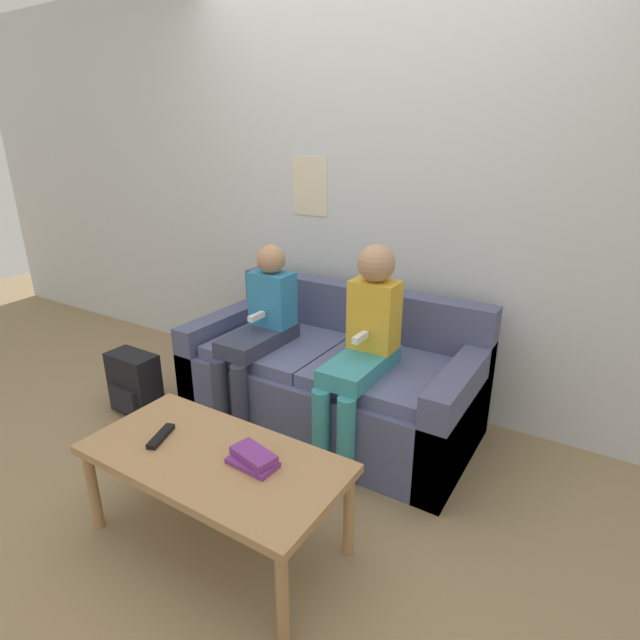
{
  "coord_description": "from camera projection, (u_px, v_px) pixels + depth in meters",
  "views": [
    {
      "loc": [
        1.32,
        -1.73,
        1.6
      ],
      "look_at": [
        0.0,
        0.39,
        0.69
      ],
      "focal_mm": 28.0,
      "sensor_mm": 36.0,
      "label": 1
    }
  ],
  "objects": [
    {
      "name": "wall_back",
      "position": [
        377.0,
        192.0,
        2.95
      ],
      "size": [
        8.0,
        0.07,
        2.6
      ],
      "color": "silver",
      "rests_on": "ground_plane"
    },
    {
      "name": "person_right",
      "position": [
        363.0,
        343.0,
        2.49
      ],
      "size": [
        0.24,
        0.56,
        1.11
      ],
      "color": "teal",
      "rests_on": "ground_plane"
    },
    {
      "name": "ground_plane",
      "position": [
        281.0,
        466.0,
        2.58
      ],
      "size": [
        10.0,
        10.0,
        0.0
      ],
      "primitive_type": "plane",
      "color": "#937A56"
    },
    {
      "name": "tv_remote",
      "position": [
        161.0,
        436.0,
        2.08
      ],
      "size": [
        0.09,
        0.17,
        0.02
      ],
      "rotation": [
        0.0,
        0.0,
        0.34
      ],
      "color": "black",
      "rests_on": "coffee_table"
    },
    {
      "name": "backpack",
      "position": [
        134.0,
        383.0,
        3.05
      ],
      "size": [
        0.31,
        0.2,
        0.38
      ],
      "color": "black",
      "rests_on": "ground_plane"
    },
    {
      "name": "coffee_table",
      "position": [
        213.0,
        464.0,
        1.99
      ],
      "size": [
        1.08,
        0.53,
        0.42
      ],
      "color": "#AD7F51",
      "rests_on": "ground_plane"
    },
    {
      "name": "couch",
      "position": [
        332.0,
        380.0,
        2.9
      ],
      "size": [
        1.64,
        0.81,
        0.77
      ],
      "color": "#4C5175",
      "rests_on": "ground_plane"
    },
    {
      "name": "person_left",
      "position": [
        259.0,
        328.0,
        2.82
      ],
      "size": [
        0.24,
        0.56,
        1.04
      ],
      "color": "#33384C",
      "rests_on": "ground_plane"
    },
    {
      "name": "book_stack",
      "position": [
        253.0,
        458.0,
        1.92
      ],
      "size": [
        0.21,
        0.14,
        0.05
      ],
      "color": "#7A3389",
      "rests_on": "coffee_table"
    }
  ]
}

